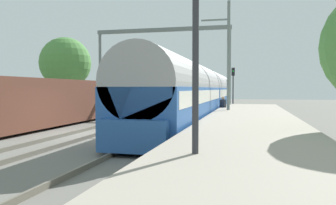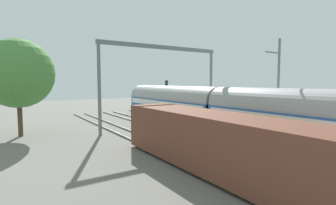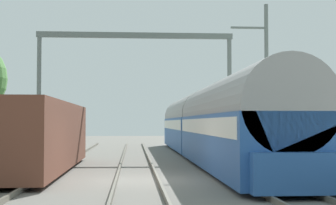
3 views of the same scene
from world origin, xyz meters
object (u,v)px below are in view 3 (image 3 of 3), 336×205
Objects in this scene: freight_car at (37,136)px; railway_signal_far at (208,111)px; passenger_train at (207,124)px; catenary_gantry at (135,67)px; person_crossing at (243,141)px.

railway_signal_far is at bearing 63.11° from freight_car.
passenger_train is at bearing 44.00° from freight_car.
passenger_train is 2.53× the size of freight_car.
railway_signal_far reaches higher than freight_car.
catenary_gantry is (4.13, 11.29, 4.17)m from freight_car.
railway_signal_far reaches higher than passenger_train.
freight_car is 11.98m from person_crossing.
catenary_gantry reaches higher than person_crossing.
freight_car is at bearing -136.00° from passenger_train.
passenger_train is 18.99× the size of person_crossing.
freight_car is at bearing -116.89° from railway_signal_far.
passenger_train is 12.29m from railway_signal_far.
catenary_gantry is at bearing -124.56° from railway_signal_far.
passenger_train is 11.49m from freight_car.
person_crossing is 0.14× the size of catenary_gantry.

